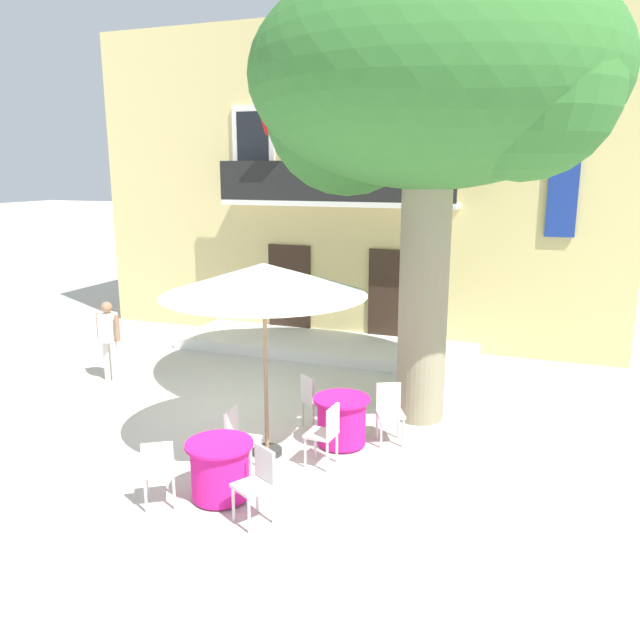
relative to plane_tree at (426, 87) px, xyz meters
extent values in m
plane|color=beige|center=(-3.11, -0.81, -5.32)|extent=(120.00, 120.00, 0.00)
cube|color=#DBC67F|center=(-2.81, 6.19, -1.57)|extent=(13.00, 4.00, 7.50)
cube|color=#332319|center=(-4.11, 4.16, -4.17)|extent=(1.10, 0.08, 2.30)
cube|color=#332319|center=(-1.51, 4.16, -4.17)|extent=(1.10, 0.08, 2.30)
cube|color=silver|center=(-5.01, 4.15, -0.67)|extent=(1.10, 0.08, 1.90)
cube|color=black|center=(-5.01, 4.12, -0.67)|extent=(0.84, 0.04, 1.60)
cube|color=silver|center=(-2.81, 4.15, -0.67)|extent=(1.10, 0.08, 1.90)
cube|color=black|center=(-2.81, 4.12, -0.67)|extent=(0.84, 0.04, 1.60)
cube|color=silver|center=(-0.61, 4.15, -0.67)|extent=(1.10, 0.08, 1.90)
cube|color=black|center=(-0.61, 4.12, -0.67)|extent=(0.84, 0.04, 1.60)
cube|color=silver|center=(-2.81, 3.86, -1.98)|extent=(5.60, 0.65, 0.12)
cube|color=black|center=(-2.81, 3.57, -1.47)|extent=(5.60, 0.06, 0.90)
cylinder|color=#B2B2B7|center=(-4.01, 3.69, -0.57)|extent=(0.04, 0.95, 1.33)
cube|color=red|center=(-4.01, 3.24, -0.27)|extent=(0.60, 0.29, 0.38)
cylinder|color=#B2B2B7|center=(-1.61, 3.69, -0.57)|extent=(0.04, 0.95, 1.33)
cube|color=yellow|center=(-1.61, 3.24, -0.27)|extent=(0.60, 0.29, 0.38)
cylinder|color=#47423D|center=(-5.11, 3.89, -1.80)|extent=(0.28, 0.28, 0.25)
ellipsoid|color=#2D7533|center=(-5.11, 3.89, -1.47)|extent=(0.36, 0.36, 0.40)
cylinder|color=#47423D|center=(-2.81, 3.89, -1.79)|extent=(0.30, 0.30, 0.27)
ellipsoid|color=#2D7533|center=(-2.81, 3.89, -1.52)|extent=(0.39, 0.39, 0.28)
cylinder|color=#995638|center=(-0.51, 3.89, -1.79)|extent=(0.29, 0.29, 0.25)
ellipsoid|color=#38843D|center=(-0.51, 3.89, -1.53)|extent=(0.37, 0.37, 0.28)
cube|color=navy|center=(2.07, 4.13, -1.20)|extent=(0.60, 0.06, 2.80)
cube|color=silver|center=(-2.81, 3.16, -5.20)|extent=(6.79, 2.06, 0.25)
cylinder|color=gray|center=(0.09, -0.05, -3.36)|extent=(0.80, 0.80, 3.93)
ellipsoid|color=#33702D|center=(0.09, -0.05, 0.17)|extent=(5.66, 5.09, 3.39)
sphere|color=#33702D|center=(-1.47, 0.66, -0.26)|extent=(2.83, 2.83, 2.83)
sphere|color=#33702D|center=(1.50, -0.61, -0.12)|extent=(2.55, 2.55, 2.55)
cylinder|color=#DB1984|center=(-1.72, -3.65, -4.95)|extent=(0.74, 0.74, 0.68)
cylinder|color=#DB1984|center=(-1.72, -3.65, -4.58)|extent=(0.86, 0.86, 0.04)
cylinder|color=#2D2823|center=(-1.72, -3.65, -5.31)|extent=(0.44, 0.44, 0.03)
cylinder|color=silver|center=(-1.01, -4.25, -5.10)|extent=(0.04, 0.04, 0.45)
cylinder|color=silver|center=(-1.30, -4.08, -5.10)|extent=(0.04, 0.04, 0.45)
cylinder|color=silver|center=(-0.84, -3.96, -5.10)|extent=(0.04, 0.04, 0.45)
cylinder|color=silver|center=(-1.13, -3.79, -5.10)|extent=(0.04, 0.04, 0.45)
cube|color=silver|center=(-1.07, -4.02, -4.85)|extent=(0.55, 0.55, 0.04)
cube|color=silver|center=(-0.98, -3.87, -4.62)|extent=(0.35, 0.22, 0.42)
cylinder|color=silver|center=(-1.61, -2.72, -5.10)|extent=(0.04, 0.04, 0.45)
cylinder|color=silver|center=(-1.58, -3.06, -5.10)|extent=(0.04, 0.04, 0.45)
cylinder|color=silver|center=(-1.95, -2.74, -5.10)|extent=(0.04, 0.04, 0.45)
cylinder|color=silver|center=(-1.92, -3.08, -5.10)|extent=(0.04, 0.04, 0.45)
cube|color=silver|center=(-1.77, -2.90, -4.85)|extent=(0.43, 0.43, 0.04)
cube|color=silver|center=(-1.95, -2.91, -4.62)|extent=(0.06, 0.38, 0.42)
cylinder|color=silver|center=(-2.58, -4.00, -5.10)|extent=(0.04, 0.04, 0.45)
cylinder|color=silver|center=(-2.30, -3.82, -5.10)|extent=(0.04, 0.04, 0.45)
cylinder|color=silver|center=(-2.40, -4.29, -5.10)|extent=(0.04, 0.04, 0.45)
cylinder|color=silver|center=(-2.11, -4.10, -5.10)|extent=(0.04, 0.04, 0.45)
cube|color=silver|center=(-2.35, -4.05, -4.85)|extent=(0.55, 0.55, 0.04)
cube|color=silver|center=(-2.25, -4.20, -4.62)|extent=(0.34, 0.24, 0.42)
cylinder|color=#DB1984|center=(-0.79, -1.57, -4.95)|extent=(0.74, 0.74, 0.68)
cylinder|color=#DB1984|center=(-0.79, -1.57, -4.58)|extent=(0.86, 0.86, 0.04)
cylinder|color=#2D2823|center=(-0.79, -1.57, -5.31)|extent=(0.44, 0.44, 0.03)
cylinder|color=silver|center=(-1.03, -2.48, -5.10)|extent=(0.04, 0.04, 0.45)
cylinder|color=silver|center=(-1.00, -2.14, -5.10)|extent=(0.04, 0.04, 0.45)
cylinder|color=silver|center=(-0.69, -2.50, -5.10)|extent=(0.04, 0.04, 0.45)
cylinder|color=silver|center=(-0.66, -2.16, -5.10)|extent=(0.04, 0.04, 0.45)
cube|color=silver|center=(-0.84, -2.32, -4.85)|extent=(0.43, 0.43, 0.04)
cube|color=silver|center=(-0.66, -2.33, -4.62)|extent=(0.07, 0.38, 0.42)
cylinder|color=silver|center=(0.11, -1.32, -5.10)|extent=(0.04, 0.04, 0.45)
cylinder|color=silver|center=(-0.20, -1.47, -5.10)|extent=(0.04, 0.04, 0.45)
cylinder|color=silver|center=(-0.04, -1.01, -5.10)|extent=(0.04, 0.04, 0.45)
cylinder|color=silver|center=(-0.34, -1.16, -5.10)|extent=(0.04, 0.04, 0.45)
cube|color=silver|center=(-0.12, -1.24, -4.85)|extent=(0.53, 0.53, 0.04)
cube|color=silver|center=(-0.20, -1.08, -4.62)|extent=(0.36, 0.20, 0.42)
cylinder|color=silver|center=(-1.39, -0.85, -5.10)|extent=(0.04, 0.04, 0.45)
cylinder|color=silver|center=(-1.13, -1.07, -5.10)|extent=(0.04, 0.04, 0.45)
cylinder|color=silver|center=(-1.61, -1.12, -5.10)|extent=(0.04, 0.04, 0.45)
cylinder|color=silver|center=(-1.35, -1.33, -5.10)|extent=(0.04, 0.04, 0.45)
cube|color=silver|center=(-1.37, -1.09, -4.85)|extent=(0.56, 0.56, 0.04)
cube|color=silver|center=(-1.48, -1.23, -4.62)|extent=(0.32, 0.27, 0.42)
cylinder|color=#997A56|center=(-1.71, -2.26, -4.05)|extent=(0.06, 0.06, 2.55)
cylinder|color=#333333|center=(-1.71, -2.26, -5.28)|extent=(0.44, 0.44, 0.08)
cone|color=white|center=(-1.71, -2.26, -2.70)|extent=(2.90, 2.90, 0.45)
cylinder|color=silver|center=(-6.17, -0.28, -4.92)|extent=(0.14, 0.14, 0.81)
cylinder|color=silver|center=(-5.99, -0.28, -4.92)|extent=(0.14, 0.14, 0.81)
cube|color=white|center=(-6.08, -0.28, -4.23)|extent=(0.24, 0.35, 0.56)
sphere|color=#9E7051|center=(-6.08, -0.28, -3.83)|extent=(0.22, 0.22, 0.22)
cylinder|color=#9E7051|center=(-6.30, -0.28, -4.23)|extent=(0.09, 0.09, 0.52)
cylinder|color=#9E7051|center=(-5.86, -0.28, -4.23)|extent=(0.09, 0.09, 0.52)
camera|label=1|loc=(2.08, -10.14, -1.21)|focal=35.71mm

